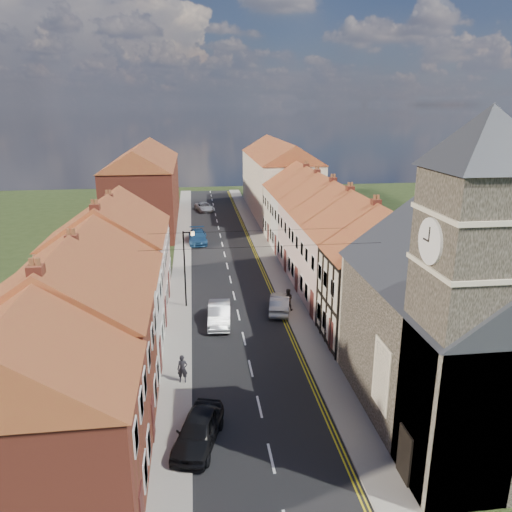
% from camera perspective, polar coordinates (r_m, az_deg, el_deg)
% --- Properties ---
extents(ground, '(160.00, 160.00, 0.00)m').
position_cam_1_polar(ground, '(22.55, 2.62, -25.28)').
color(ground, '#2C3A19').
rests_on(ground, ground).
extents(road, '(7.00, 90.00, 0.02)m').
position_cam_1_polar(road, '(48.94, -3.31, -1.15)').
color(road, black).
rests_on(road, ground).
extents(pavement_left, '(1.80, 90.00, 0.12)m').
position_cam_1_polar(pavement_left, '(48.85, -8.46, -1.28)').
color(pavement_left, gray).
rests_on(pavement_left, ground).
extents(pavement_right, '(1.80, 90.00, 0.12)m').
position_cam_1_polar(pavement_right, '(49.39, 1.79, -0.90)').
color(pavement_right, gray).
rests_on(pavement_right, ground).
extents(church, '(11.25, 14.25, 15.20)m').
position_cam_1_polar(church, '(25.09, 23.13, -6.20)').
color(church, black).
rests_on(church, ground).
extents(cottage_r_tudor, '(8.30, 5.20, 9.00)m').
position_cam_1_polar(cottage_r_tudor, '(33.38, 14.83, -2.34)').
color(cottage_r_tudor, '#B3A797').
rests_on(cottage_r_tudor, ground).
extents(cottage_r_white_near, '(8.30, 6.00, 9.00)m').
position_cam_1_polar(cottage_r_white_near, '(38.19, 11.93, 0.30)').
color(cottage_r_white_near, beige).
rests_on(cottage_r_white_near, ground).
extents(cottage_r_cream_mid, '(8.30, 5.20, 9.00)m').
position_cam_1_polar(cottage_r_cream_mid, '(43.14, 9.64, 2.34)').
color(cottage_r_cream_mid, beige).
rests_on(cottage_r_cream_mid, ground).
extents(cottage_r_pink, '(8.30, 6.00, 9.00)m').
position_cam_1_polar(cottage_r_pink, '(48.18, 7.82, 3.94)').
color(cottage_r_pink, beige).
rests_on(cottage_r_pink, ground).
extents(cottage_r_white_far, '(8.30, 5.20, 9.00)m').
position_cam_1_polar(cottage_r_white_far, '(53.29, 6.35, 5.24)').
color(cottage_r_white_far, '#BAB8AF').
rests_on(cottage_r_white_far, ground).
extents(cottage_r_cream_far, '(8.30, 6.00, 9.00)m').
position_cam_1_polar(cottage_r_cream_far, '(58.46, 5.13, 6.30)').
color(cottage_r_cream_far, '#B3A797').
rests_on(cottage_r_cream_far, ground).
extents(cottage_l_brick_near, '(8.30, 5.70, 8.80)m').
position_cam_1_polar(cottage_l_brick_near, '(20.43, -24.97, -16.65)').
color(cottage_l_brick_near, brown).
rests_on(cottage_l_brick_near, ground).
extents(cottage_l_cream, '(8.30, 6.30, 9.10)m').
position_cam_1_polar(cottage_l_cream, '(25.22, -21.17, -9.23)').
color(cottage_l_cream, brown).
rests_on(cottage_l_cream, ground).
extents(cottage_l_white, '(8.30, 6.90, 8.80)m').
position_cam_1_polar(cottage_l_white, '(31.01, -18.46, -4.34)').
color(cottage_l_white, '#BAB8AF').
rests_on(cottage_l_white, ground).
extents(cottage_l_brick_mid, '(8.30, 5.70, 9.10)m').
position_cam_1_polar(cottage_l_brick_mid, '(36.63, -16.75, -0.69)').
color(cottage_l_brick_mid, beige).
rests_on(cottage_l_brick_mid, ground).
extents(cottage_l_pink, '(8.30, 6.30, 8.80)m').
position_cam_1_polar(cottage_l_pink, '(42.18, -15.52, 1.47)').
color(cottage_l_pink, beige).
rests_on(cottage_l_pink, ground).
extents(block_right_far, '(8.30, 24.20, 10.50)m').
position_cam_1_polar(block_right_far, '(73.17, 2.60, 9.13)').
color(block_right_far, '#B3A797').
rests_on(block_right_far, ground).
extents(block_left_far, '(8.30, 24.20, 10.50)m').
position_cam_1_polar(block_left_far, '(67.47, -12.58, 8.09)').
color(block_left_far, brown).
rests_on(block_left_far, ground).
extents(lamppost, '(0.88, 0.15, 6.00)m').
position_cam_1_polar(lamppost, '(38.26, -8.05, -0.93)').
color(lamppost, black).
rests_on(lamppost, pavement_left).
extents(car_near, '(2.89, 4.68, 1.49)m').
position_cam_1_polar(car_near, '(24.53, -6.62, -19.16)').
color(car_near, black).
rests_on(car_near, ground).
extents(car_mid, '(1.86, 4.55, 1.47)m').
position_cam_1_polar(car_mid, '(36.16, -4.22, -6.64)').
color(car_mid, silver).
rests_on(car_mid, ground).
extents(car_far, '(2.15, 5.04, 1.45)m').
position_cam_1_polar(car_far, '(57.34, -6.68, 2.21)').
color(car_far, navy).
rests_on(car_far, ground).
extents(car_distant, '(3.11, 4.90, 1.26)m').
position_cam_1_polar(car_distant, '(74.82, -5.92, 5.61)').
color(car_distant, '#BABDC2').
rests_on(car_distant, ground).
extents(pedestrian_left, '(0.62, 0.44, 1.62)m').
position_cam_1_polar(pedestrian_left, '(28.99, -8.40, -12.65)').
color(pedestrian_left, black).
rests_on(pedestrian_left, pavement_left).
extents(pedestrian_right, '(0.93, 0.78, 1.72)m').
position_cam_1_polar(pedestrian_right, '(38.08, 3.62, -4.98)').
color(pedestrian_right, black).
rests_on(pedestrian_right, pavement_right).
extents(car_mid_b, '(2.28, 4.37, 1.37)m').
position_cam_1_polar(car_mid_b, '(38.14, 2.74, -5.40)').
color(car_mid_b, '#95989C').
rests_on(car_mid_b, ground).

